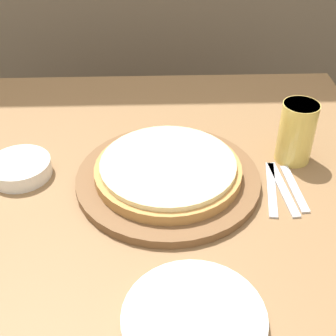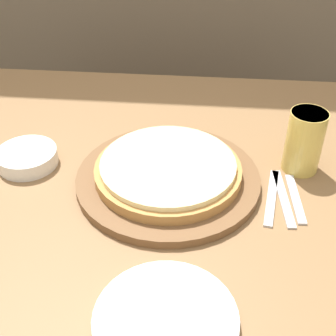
{
  "view_description": "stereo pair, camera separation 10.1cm",
  "coord_description": "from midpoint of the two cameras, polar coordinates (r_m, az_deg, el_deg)",
  "views": [
    {
      "loc": [
        0.03,
        -0.8,
        1.42
      ],
      "look_at": [
        0.06,
        0.01,
        0.81
      ],
      "focal_mm": 50.0,
      "sensor_mm": 36.0,
      "label": 1
    },
    {
      "loc": [
        0.13,
        -0.8,
        1.42
      ],
      "look_at": [
        0.06,
        0.01,
        0.81
      ],
      "focal_mm": 50.0,
      "sensor_mm": 36.0,
      "label": 2
    }
  ],
  "objects": [
    {
      "name": "side_bowl",
      "position": [
        1.11,
        -14.34,
        1.15
      ],
      "size": [
        0.14,
        0.14,
        0.04
      ],
      "color": "white",
      "rests_on": "dining_table"
    },
    {
      "name": "dining_table",
      "position": [
        1.31,
        -0.37,
        -15.12
      ],
      "size": [
        1.16,
        1.08,
        0.77
      ],
      "color": "olive",
      "rests_on": "ground_plane"
    },
    {
      "name": "spoon",
      "position": [
        1.04,
        17.99,
        -3.67
      ],
      "size": [
        0.03,
        0.16,
        0.0
      ],
      "color": "silver",
      "rests_on": "dining_table"
    },
    {
      "name": "dinner_knife",
      "position": [
        1.03,
        16.64,
        -3.61
      ],
      "size": [
        0.03,
        0.19,
        0.0
      ],
      "color": "silver",
      "rests_on": "dining_table"
    },
    {
      "name": "dinner_plate",
      "position": [
        0.78,
        3.62,
        -18.2
      ],
      "size": [
        0.23,
        0.23,
        0.02
      ],
      "color": "white",
      "rests_on": "dining_table"
    },
    {
      "name": "fork",
      "position": [
        1.03,
        15.28,
        -3.55
      ],
      "size": [
        0.05,
        0.19,
        0.0
      ],
      "color": "silver",
      "rests_on": "dining_table"
    },
    {
      "name": "beer_glass",
      "position": [
        1.09,
        18.92,
        3.27
      ],
      "size": [
        0.08,
        0.08,
        0.15
      ],
      "color": "#E5C65B",
      "rests_on": "dining_table"
    },
    {
      "name": "pizza_on_board",
      "position": [
        1.02,
        2.83,
        -0.82
      ],
      "size": [
        0.4,
        0.4,
        0.06
      ],
      "color": "brown",
      "rests_on": "dining_table"
    }
  ]
}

